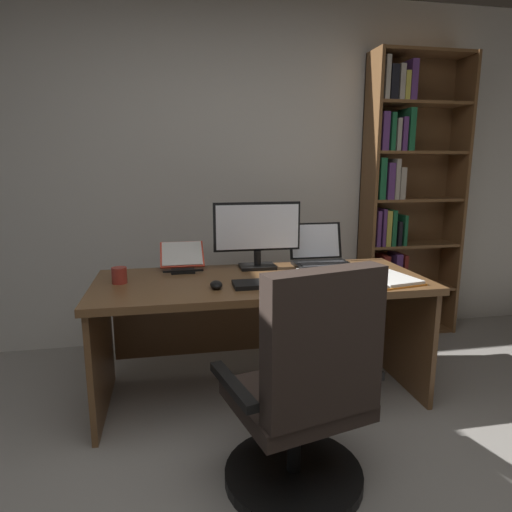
% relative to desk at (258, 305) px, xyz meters
% --- Properties ---
extents(wall_back, '(5.36, 0.12, 2.55)m').
position_rel_desk_xyz_m(wall_back, '(-0.09, 0.93, 0.74)').
color(wall_back, beige).
rests_on(wall_back, ground).
extents(desk, '(1.86, 0.78, 0.71)m').
position_rel_desk_xyz_m(desk, '(0.00, 0.00, 0.00)').
color(desk, brown).
rests_on(desk, ground).
extents(bookshelf, '(0.77, 0.27, 2.16)m').
position_rel_desk_xyz_m(bookshelf, '(1.28, 0.72, 0.53)').
color(bookshelf, brown).
rests_on(bookshelf, ground).
extents(office_chair, '(0.68, 0.60, 0.99)m').
position_rel_desk_xyz_m(office_chair, '(0.01, -0.91, -0.11)').
color(office_chair, black).
rests_on(office_chair, ground).
extents(monitor, '(0.54, 0.16, 0.41)m').
position_rel_desk_xyz_m(monitor, '(0.03, 0.18, 0.40)').
color(monitor, black).
rests_on(monitor, desk).
extents(laptop, '(0.35, 0.32, 0.26)m').
position_rel_desk_xyz_m(laptop, '(0.44, 0.19, 0.24)').
color(laptop, black).
rests_on(laptop, desk).
extents(keyboard, '(0.42, 0.15, 0.02)m').
position_rel_desk_xyz_m(keyboard, '(0.03, -0.24, 0.20)').
color(keyboard, black).
rests_on(keyboard, desk).
extents(computer_mouse, '(0.06, 0.10, 0.04)m').
position_rel_desk_xyz_m(computer_mouse, '(-0.27, -0.24, 0.20)').
color(computer_mouse, black).
rests_on(computer_mouse, desk).
extents(reading_stand_with_book, '(0.26, 0.25, 0.16)m').
position_rel_desk_xyz_m(reading_stand_with_book, '(-0.43, 0.23, 0.26)').
color(reading_stand_with_book, black).
rests_on(reading_stand_with_book, desk).
extents(open_binder, '(0.54, 0.40, 0.02)m').
position_rel_desk_xyz_m(open_binder, '(0.57, -0.29, 0.20)').
color(open_binder, orange).
rests_on(open_binder, desk).
extents(notepad, '(0.19, 0.23, 0.01)m').
position_rel_desk_xyz_m(notepad, '(0.31, -0.03, 0.19)').
color(notepad, silver).
rests_on(notepad, desk).
extents(pen, '(0.14, 0.01, 0.01)m').
position_rel_desk_xyz_m(pen, '(0.33, -0.03, 0.20)').
color(pen, navy).
rests_on(pen, notepad).
extents(coffee_mug, '(0.08, 0.08, 0.09)m').
position_rel_desk_xyz_m(coffee_mug, '(-0.78, -0.03, 0.23)').
color(coffee_mug, maroon).
rests_on(coffee_mug, desk).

